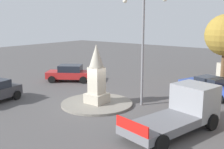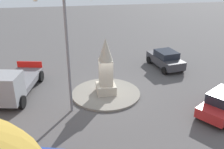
% 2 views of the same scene
% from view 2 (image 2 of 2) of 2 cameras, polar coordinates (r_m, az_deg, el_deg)
% --- Properties ---
extents(ground_plane, '(80.00, 80.00, 0.00)m').
position_cam_2_polar(ground_plane, '(18.00, -1.33, -4.41)').
color(ground_plane, '#4F4C4C').
extents(traffic_island, '(4.76, 4.76, 0.14)m').
position_cam_2_polar(traffic_island, '(17.97, -1.34, -4.21)').
color(traffic_island, gray).
rests_on(traffic_island, ground).
extents(monument, '(1.28, 1.28, 3.89)m').
position_cam_2_polar(monument, '(17.18, -1.39, 1.26)').
color(monument, '#B2AA99').
rests_on(monument, traffic_island).
extents(streetlamp, '(3.15, 0.28, 7.29)m').
position_cam_2_polar(streetlamp, '(14.54, -9.96, 7.18)').
color(streetlamp, slate).
rests_on(streetlamp, ground).
extents(car_dark_grey_waiting, '(2.45, 4.08, 1.53)m').
position_cam_2_polar(car_dark_grey_waiting, '(22.74, 11.76, 3.40)').
color(car_dark_grey_waiting, '#38383D').
rests_on(car_dark_grey_waiting, ground).
extents(truck_grey_far_side, '(3.33, 5.84, 2.23)m').
position_cam_2_polar(truck_grey_far_side, '(18.19, -21.42, -2.20)').
color(truck_grey_far_side, gray).
rests_on(truck_grey_far_side, ground).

